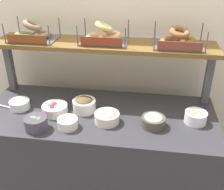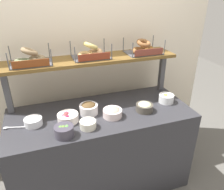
{
  "view_description": "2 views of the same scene",
  "coord_description": "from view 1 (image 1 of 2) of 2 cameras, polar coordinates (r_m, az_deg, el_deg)",
  "views": [
    {
      "loc": [
        0.33,
        -1.61,
        1.88
      ],
      "look_at": [
        0.09,
        0.02,
        0.99
      ],
      "focal_mm": 43.84,
      "sensor_mm": 36.0,
      "label": 1
    },
    {
      "loc": [
        -0.46,
        -1.66,
        1.88
      ],
      "look_at": [
        0.11,
        0.02,
        1.0
      ],
      "focal_mm": 35.52,
      "sensor_mm": 36.0,
      "label": 2
    }
  ],
  "objects": [
    {
      "name": "back_wall",
      "position": [
        2.29,
        -0.41,
        11.08
      ],
      "size": [
        2.85,
        0.06,
        2.4
      ],
      "primitive_type": "cube",
      "color": "beige",
      "rests_on": "ground_plane"
    },
    {
      "name": "bowl_chocolate_spread",
      "position": [
        1.95,
        -5.82,
        -1.92
      ],
      "size": [
        0.16,
        0.16,
        0.11
      ],
      "color": "white",
      "rests_on": "deli_counter"
    },
    {
      "name": "bagel_basket_cinnamon_raisin",
      "position": [
        1.95,
        13.68,
        11.05
      ],
      "size": [
        0.34,
        0.26,
        0.14
      ],
      "color": "#4C4C51",
      "rests_on": "upper_shelf"
    },
    {
      "name": "bowl_beet_salad",
      "position": [
        1.96,
        -11.88,
        -2.85
      ],
      "size": [
        0.18,
        0.18,
        0.08
      ],
      "color": "white",
      "rests_on": "deli_counter"
    },
    {
      "name": "bowl_fruit_salad",
      "position": [
        1.9,
        16.99,
        -4.38
      ],
      "size": [
        0.15,
        0.15,
        0.09
      ],
      "color": "white",
      "rests_on": "deli_counter"
    },
    {
      "name": "bowl_cream_cheese",
      "position": [
        2.09,
        -18.72,
        -1.67
      ],
      "size": [
        0.14,
        0.14,
        0.08
      ],
      "color": "white",
      "rests_on": "deli_counter"
    },
    {
      "name": "shelf_riser_left",
      "position": [
        2.33,
        -20.51,
        5.63
      ],
      "size": [
        0.05,
        0.05,
        0.4
      ],
      "primitive_type": "cube",
      "color": "#4C4C51",
      "rests_on": "deli_counter"
    },
    {
      "name": "bowl_tuna_salad",
      "position": [
        1.8,
        8.62,
        -5.29
      ],
      "size": [
        0.16,
        0.16,
        0.08
      ],
      "color": "#4B453C",
      "rests_on": "deli_counter"
    },
    {
      "name": "bagel_basket_plain",
      "position": [
        1.99,
        -1.77,
        12.27
      ],
      "size": [
        0.34,
        0.25,
        0.16
      ],
      "color": "#4C4C51",
      "rests_on": "upper_shelf"
    },
    {
      "name": "shelf_riser_right",
      "position": [
        2.1,
        19.46,
        3.35
      ],
      "size": [
        0.05,
        0.05,
        0.4
      ],
      "primitive_type": "cube",
      "color": "#4C4C51",
      "rests_on": "deli_counter"
    },
    {
      "name": "upper_shelf",
      "position": [
        2.0,
        -1.66,
        10.48
      ],
      "size": [
        1.61,
        0.32,
        0.03
      ],
      "primitive_type": "cube",
      "color": "brown",
      "rests_on": "shelf_riser_left"
    },
    {
      "name": "bagel_basket_poppy",
      "position": [
        2.13,
        -16.18,
        12.21
      ],
      "size": [
        0.34,
        0.26,
        0.15
      ],
      "color": "#4C4C51",
      "rests_on": "upper_shelf"
    },
    {
      "name": "bowl_veggie_mix",
      "position": [
        1.82,
        -15.57,
        -5.61
      ],
      "size": [
        0.15,
        0.15,
        0.09
      ],
      "color": "#433E4B",
      "rests_on": "deli_counter"
    },
    {
      "name": "bowl_potato_salad",
      "position": [
        1.79,
        -9.24,
        -5.59
      ],
      "size": [
        0.13,
        0.13,
        0.08
      ],
      "color": "silver",
      "rests_on": "deli_counter"
    },
    {
      "name": "deli_counter",
      "position": [
        2.2,
        -2.58,
        -13.19
      ],
      "size": [
        1.65,
        0.7,
        0.85
      ],
      "primitive_type": "cube",
      "color": "#2D2D33",
      "rests_on": "ground_plane"
    },
    {
      "name": "bowl_lox_spread",
      "position": [
        1.82,
        -1.07,
        -4.52
      ],
      "size": [
        0.17,
        0.17,
        0.09
      ],
      "color": "silver",
      "rests_on": "deli_counter"
    }
  ]
}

